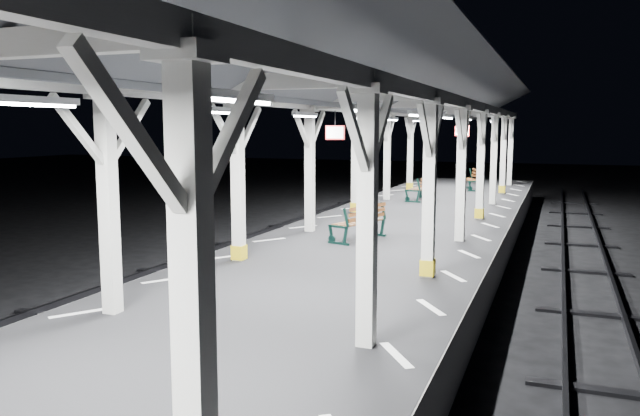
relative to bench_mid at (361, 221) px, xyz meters
The scene contains 10 objects.
ground 5.41m from the bench_mid, 86.68° to the right, with size 120.00×120.00×0.00m, color black.
platform 5.29m from the bench_mid, 86.68° to the right, with size 6.00×50.00×1.00m, color black.
hazard_stripes_left 5.64m from the bench_mid, 112.48° to the right, with size 1.00×48.00×0.01m, color silver.
hazard_stripes_right 5.90m from the bench_mid, 62.09° to the right, with size 1.00×48.00×0.01m, color silver.
track_left 7.14m from the bench_mid, 132.14° to the right, with size 2.20×60.00×0.16m.
track_right 7.55m from the bench_mid, 44.41° to the right, with size 2.20×60.00×0.16m.
canopy 6.06m from the bench_mid, 86.69° to the right, with size 5.40×49.00×4.65m.
bench_mid is the anchor object (origin of this frame).
bench_far 9.06m from the bench_mid, 92.23° to the left, with size 0.82×1.75×0.92m.
bench_extra 14.04m from the bench_mid, 86.30° to the left, with size 1.20×1.80×0.92m.
Camera 1 is at (4.22, -9.44, 3.79)m, focal length 35.00 mm.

